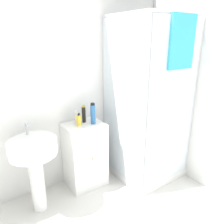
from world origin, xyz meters
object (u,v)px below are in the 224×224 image
object	(u,v)px
sink	(34,158)
soap_dispenser	(79,120)
shampoo_bottle_tall_black	(84,114)
lotion_bottle_white	(77,117)
shampoo_bottle_blue	(93,114)

from	to	relation	value
sink	soap_dispenser	xyz separation A→B (m)	(0.58, 0.11, 0.26)
shampoo_bottle_tall_black	lotion_bottle_white	distance (m)	0.09
sink	lotion_bottle_white	distance (m)	0.68
shampoo_bottle_tall_black	sink	bearing A→B (deg)	-165.45
shampoo_bottle_blue	lotion_bottle_white	size ratio (longest dim) A/B	1.36
sink	lotion_bottle_white	world-z (taller)	lotion_bottle_white
sink	shampoo_bottle_blue	bearing A→B (deg)	5.17
shampoo_bottle_blue	lotion_bottle_white	world-z (taller)	shampoo_bottle_blue
shampoo_bottle_blue	sink	bearing A→B (deg)	-174.83
soap_dispenser	shampoo_bottle_blue	distance (m)	0.18
sink	shampoo_bottle_blue	xyz separation A→B (m)	(0.75, 0.07, 0.32)
sink	lotion_bottle_white	bearing A→B (deg)	17.47
sink	lotion_bottle_white	xyz separation A→B (m)	(0.59, 0.18, 0.28)
soap_dispenser	shampoo_bottle_blue	world-z (taller)	shampoo_bottle_blue
lotion_bottle_white	shampoo_bottle_tall_black	bearing A→B (deg)	-5.50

